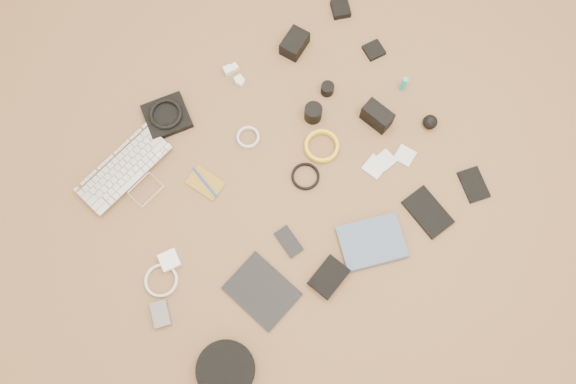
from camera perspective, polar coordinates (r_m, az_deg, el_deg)
laptop at (r=2.22m, az=-15.35°, el=1.31°), size 0.42×0.33×0.03m
headphone_pouch at (r=2.28m, az=-12.20°, el=7.53°), size 0.20×0.19×0.03m
headphones at (r=2.26m, az=-12.32°, el=7.76°), size 0.15×0.15×0.02m
charger_a at (r=2.31m, az=-4.98°, el=11.24°), size 0.03×0.03×0.03m
charger_b at (r=2.33m, az=-6.10°, el=12.18°), size 0.04×0.04×0.03m
charger_c at (r=2.34m, az=-5.47°, el=12.44°), size 0.03×0.03×0.03m
charger_d at (r=2.30m, az=-4.86°, el=11.06°), size 0.04×0.04×0.03m
dslr_camera at (r=2.36m, az=0.67°, el=14.84°), size 0.14×0.12×0.07m
lens_pouch at (r=2.48m, az=5.37°, el=18.04°), size 0.10×0.10×0.03m
notebook_olive at (r=2.17m, az=-8.40°, el=0.92°), size 0.13×0.16×0.01m
pen_blue at (r=2.16m, az=-8.43°, el=0.98°), size 0.02×0.15×0.01m
cable_white_a at (r=2.21m, az=-4.07°, el=5.52°), size 0.12×0.12×0.01m
lens_a at (r=2.21m, az=2.57°, el=8.03°), size 0.07×0.07×0.07m
lens_b at (r=2.28m, az=4.02°, el=10.40°), size 0.07×0.07×0.05m
card_reader at (r=2.40m, az=8.72°, el=14.06°), size 0.08×0.08×0.02m
power_brick at (r=2.11m, az=-11.94°, el=-6.81°), size 0.08×0.08×0.03m
cable_white_b at (r=2.11m, az=-12.72°, el=-8.77°), size 0.14×0.14×0.01m
cable_black at (r=2.15m, az=1.78°, el=1.56°), size 0.14×0.14×0.01m
cable_yellow at (r=2.19m, az=3.44°, el=4.61°), size 0.16×0.16×0.02m
flash at (r=2.23m, az=9.03°, el=7.61°), size 0.09×0.13×0.09m
lens_cleaner at (r=2.31m, az=11.69°, el=10.69°), size 0.02×0.02×0.08m
battery_charger at (r=2.09m, az=-12.81°, el=-12.00°), size 0.09×0.10×0.03m
tablet at (r=2.06m, az=-2.66°, el=-10.01°), size 0.23×0.27×0.01m
phone at (r=2.09m, az=0.08°, el=-5.06°), size 0.06×0.11×0.01m
filter_case_left at (r=2.19m, az=8.82°, el=2.54°), size 0.09×0.09×0.01m
filter_case_mid at (r=2.21m, az=9.85°, el=3.22°), size 0.07×0.07×0.01m
filter_case_right at (r=2.23m, az=11.78°, el=3.64°), size 0.09×0.09×0.01m
air_blower at (r=2.27m, az=14.23°, el=6.91°), size 0.07×0.07×0.06m
headphone_case at (r=2.04m, az=-6.35°, el=-17.50°), size 0.25×0.25×0.06m
drive_case at (r=2.06m, az=4.18°, el=-8.62°), size 0.15×0.13×0.03m
paperback at (r=2.09m, az=9.20°, el=-7.32°), size 0.28×0.25×0.02m
notebook_black_a at (r=2.18m, az=14.01°, el=-2.00°), size 0.11×0.18×0.01m
notebook_black_b at (r=2.26m, az=18.34°, el=0.72°), size 0.12×0.15×0.01m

